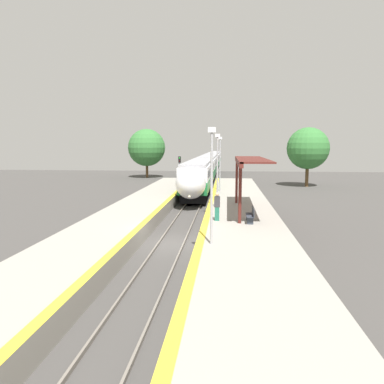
# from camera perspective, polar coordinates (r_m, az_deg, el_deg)

# --- Properties ---
(ground_plane) EXTENTS (120.00, 120.00, 0.00)m
(ground_plane) POSITION_cam_1_polar(r_m,az_deg,el_deg) (21.67, -3.13, -7.91)
(ground_plane) COLOR #423F3D
(rail_left) EXTENTS (0.08, 90.00, 0.15)m
(rail_left) POSITION_cam_1_polar(r_m,az_deg,el_deg) (21.77, -5.02, -7.65)
(rail_left) COLOR slate
(rail_left) RESTS_ON ground_plane
(rail_right) EXTENTS (0.08, 90.00, 0.15)m
(rail_right) POSITION_cam_1_polar(r_m,az_deg,el_deg) (21.56, -1.22, -7.77)
(rail_right) COLOR slate
(rail_right) RESTS_ON ground_plane
(train) EXTENTS (2.79, 78.22, 3.87)m
(train) POSITION_cam_1_polar(r_m,az_deg,el_deg) (69.85, 2.77, 4.39)
(train) COLOR black
(train) RESTS_ON ground_plane
(platform_right) EXTENTS (4.93, 64.00, 0.98)m
(platform_right) POSITION_cam_1_polar(r_m,az_deg,el_deg) (21.35, 7.94, -6.85)
(platform_right) COLOR gray
(platform_right) RESTS_ON ground_plane
(platform_left) EXTENTS (4.25, 64.00, 0.98)m
(platform_left) POSITION_cam_1_polar(r_m,az_deg,el_deg) (22.41, -12.80, -6.29)
(platform_left) COLOR gray
(platform_left) RESTS_ON ground_plane
(platform_bench) EXTENTS (0.44, 1.69, 0.89)m
(platform_bench) POSITION_cam_1_polar(r_m,az_deg,el_deg) (22.99, 9.00, -3.41)
(platform_bench) COLOR #2D333D
(platform_bench) RESTS_ON platform_right
(person_waiting) EXTENTS (0.36, 0.23, 1.76)m
(person_waiting) POSITION_cam_1_polar(r_m,az_deg,el_deg) (23.18, 3.84, -2.15)
(person_waiting) COLOR #1E604C
(person_waiting) RESTS_ON platform_right
(railway_signal) EXTENTS (0.28, 0.28, 4.36)m
(railway_signal) POSITION_cam_1_polar(r_m,az_deg,el_deg) (41.99, -1.90, 3.13)
(railway_signal) COLOR #59595E
(railway_signal) RESTS_ON ground_plane
(lamppost_near) EXTENTS (0.36, 0.20, 5.48)m
(lamppost_near) POSITION_cam_1_polar(r_m,az_deg,el_deg) (17.41, 3.01, 2.10)
(lamppost_near) COLOR #9E9EA3
(lamppost_near) RESTS_ON platform_right
(lamppost_mid) EXTENTS (0.36, 0.20, 5.48)m
(lamppost_mid) POSITION_cam_1_polar(r_m,az_deg,el_deg) (27.88, 3.89, 4.01)
(lamppost_mid) COLOR #9E9EA3
(lamppost_mid) RESTS_ON platform_right
(lamppost_far) EXTENTS (0.36, 0.20, 5.48)m
(lamppost_far) POSITION_cam_1_polar(r_m,az_deg,el_deg) (38.36, 4.29, 4.87)
(lamppost_far) COLOR #9E9EA3
(lamppost_far) RESTS_ON platform_right
(station_canopy) EXTENTS (2.02, 10.88, 3.75)m
(station_canopy) POSITION_cam_1_polar(r_m,az_deg,el_deg) (26.23, 8.36, 4.54)
(station_canopy) COLOR #511E19
(station_canopy) RESTS_ON platform_right
(background_tree_left) EXTENTS (6.36, 6.36, 8.35)m
(background_tree_left) POSITION_cam_1_polar(r_m,az_deg,el_deg) (64.98, -6.92, 6.72)
(background_tree_left) COLOR brown
(background_tree_left) RESTS_ON ground_plane
(background_tree_right) EXTENTS (5.61, 5.61, 7.98)m
(background_tree_right) POSITION_cam_1_polar(r_m,az_deg,el_deg) (52.85, 17.25, 6.37)
(background_tree_right) COLOR brown
(background_tree_right) RESTS_ON ground_plane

